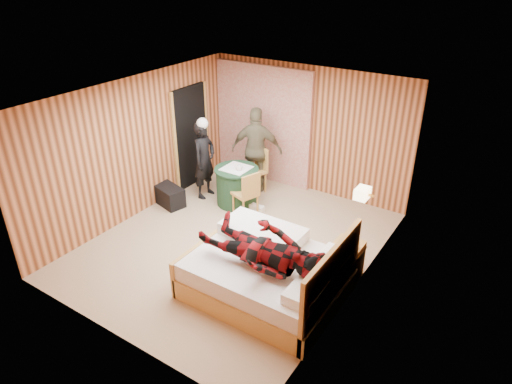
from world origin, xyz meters
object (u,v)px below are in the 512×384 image
Objects in this scene: wall_lamp at (363,193)px; man_at_table at (257,150)px; round_table at (237,186)px; woman_standing at (204,160)px; duffel_bag at (169,195)px; chair_far at (257,166)px; man_on_bed at (262,241)px; chair_near at (248,191)px; nightstand at (345,262)px; bed at (269,273)px.

man_at_table reaches higher than wall_lamp.
round_table is 0.54× the size of woman_standing.
woman_standing is at bearing 76.69° from duffel_bag.
chair_far is at bearing 152.60° from wall_lamp.
round_table reaches higher than duffel_bag.
woman_standing is at bearing 142.00° from man_on_bed.
round_table is at bearing 164.92° from wall_lamp.
man_on_bed is at bearing -33.24° from chair_far.
chair_far is 1.04m from chair_near.
chair_far is at bearing 106.58° from man_at_table.
man_at_table is (-0.45, 0.99, 0.36)m from chair_near.
chair_near reaches higher than duffel_bag.
man_on_bed reaches higher than wall_lamp.
wall_lamp is 1.05m from nightstand.
nightstand is 3.53m from woman_standing.
chair_near is 1.62m from duffel_bag.
wall_lamp reaches higher than nightstand.
bed is 3.56× the size of nightstand.
woman_standing is (-0.70, -0.08, 0.39)m from round_table.
duffel_bag is (-1.52, -0.47, -0.32)m from chair_near.
man_at_table is at bearing 146.99° from nightstand.
bed is 2.70m from round_table.
wall_lamp is 0.30× the size of chair_near.
nightstand is 1.50m from man_on_bed.
round_table is at bearing 158.82° from nightstand.
round_table is 0.55m from chair_near.
wall_lamp reaches higher than bed.
nightstand is 3.23m from man_at_table.
man_at_table is (-1.91, 2.61, 0.54)m from bed.
bed is (-0.80, -1.18, -0.97)m from wall_lamp.
man_at_table is at bearing -136.25° from chair_near.
wall_lamp is 3.11m from chair_far.
man_at_table reaches higher than chair_far.
man_at_table is at bearing -44.56° from woman_standing.
bed is 1.16m from nightstand.
round_table is (-2.71, 0.73, -0.93)m from wall_lamp.
round_table is at bearing -86.06° from woman_standing.
bed is at bearing -6.34° from duffel_bag.
chair_near is 1.20m from woman_standing.
woman_standing reaches higher than wall_lamp.
round_table is at bearing 69.00° from man_at_table.
nightstand is at bearing 125.99° from man_at_table.
duffel_bag is (-1.10, -1.42, -0.35)m from chair_far.
round_table is 0.90× the size of chair_far.
bed is 3.15× the size of duffel_bag.
duffel_bag is 3.40m from man_on_bed.
man_at_table is at bearing 150.10° from chair_far.
duffel_bag is (-2.97, 1.15, -0.14)m from bed.
woman_standing reaches higher than duffel_bag.
nightstand is at bearing -21.18° from round_table.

